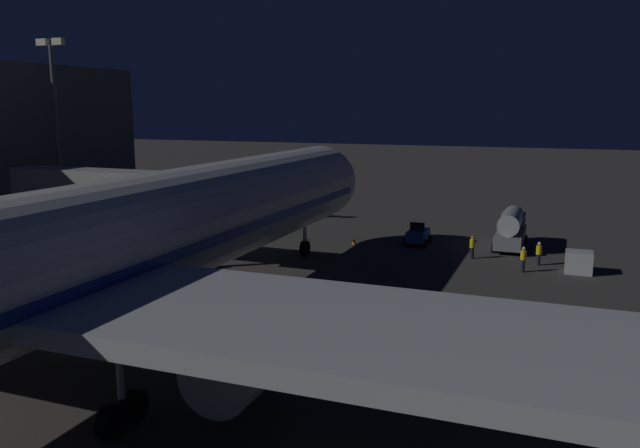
% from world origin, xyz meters
% --- Properties ---
extents(ground_plane, '(320.00, 320.00, 0.00)m').
position_xyz_m(ground_plane, '(0.00, 0.00, 0.00)').
color(ground_plane, '#383533').
extents(airliner_at_gate, '(48.80, 63.33, 18.97)m').
position_xyz_m(airliner_at_gate, '(-0.00, 8.11, 5.32)').
color(airliner_at_gate, silver).
rests_on(airliner_at_gate, ground_plane).
extents(jet_bridge, '(19.54, 3.40, 6.95)m').
position_xyz_m(jet_bridge, '(10.66, -11.35, 5.41)').
color(jet_bridge, '#9E9E99').
rests_on(jet_bridge, ground_plane).
extents(apron_floodlight_mast, '(2.90, 0.50, 17.39)m').
position_xyz_m(apron_floodlight_mast, '(25.50, -19.13, 10.13)').
color(apron_floodlight_mast, '#59595E').
rests_on(apron_floodlight_mast, ground_plane).
extents(baggage_tug_lead, '(1.86, 2.78, 1.95)m').
position_xyz_m(baggage_tug_lead, '(-7.26, -24.29, 0.78)').
color(baggage_tug_lead, '#234C9E').
rests_on(baggage_tug_lead, ground_plane).
extents(fuel_tanker, '(2.46, 6.45, 3.15)m').
position_xyz_m(fuel_tanker, '(-14.55, -25.98, 1.64)').
color(fuel_tanker, slate).
rests_on(fuel_tanker, ground_plane).
extents(baggage_container_mid_row, '(1.80, 1.55, 1.54)m').
position_xyz_m(baggage_container_mid_row, '(-19.67, -19.25, 0.77)').
color(baggage_container_mid_row, '#B7BABF').
rests_on(baggage_container_mid_row, ground_plane).
extents(ground_crew_near_nose_gear, '(0.40, 0.40, 1.73)m').
position_xyz_m(ground_crew_near_nose_gear, '(-16.98, -20.56, 0.95)').
color(ground_crew_near_nose_gear, black).
rests_on(ground_crew_near_nose_gear, ground_plane).
extents(ground_crew_marshaller_fwd, '(0.40, 0.40, 1.78)m').
position_xyz_m(ground_crew_marshaller_fwd, '(-12.17, -20.92, 0.98)').
color(ground_crew_marshaller_fwd, black).
rests_on(ground_crew_marshaller_fwd, ground_plane).
extents(ground_crew_by_tug, '(0.40, 0.40, 1.81)m').
position_xyz_m(ground_crew_by_tug, '(-16.05, -18.09, 1.00)').
color(ground_crew_by_tug, black).
rests_on(ground_crew_by_tug, ground_plane).
extents(traffic_cone_nose_port, '(0.36, 0.36, 0.55)m').
position_xyz_m(traffic_cone_nose_port, '(-2.20, -22.58, 0.28)').
color(traffic_cone_nose_port, orange).
rests_on(traffic_cone_nose_port, ground_plane).
extents(traffic_cone_nose_starboard, '(0.36, 0.36, 0.55)m').
position_xyz_m(traffic_cone_nose_starboard, '(2.20, -22.58, 0.28)').
color(traffic_cone_nose_starboard, orange).
rests_on(traffic_cone_nose_starboard, ground_plane).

